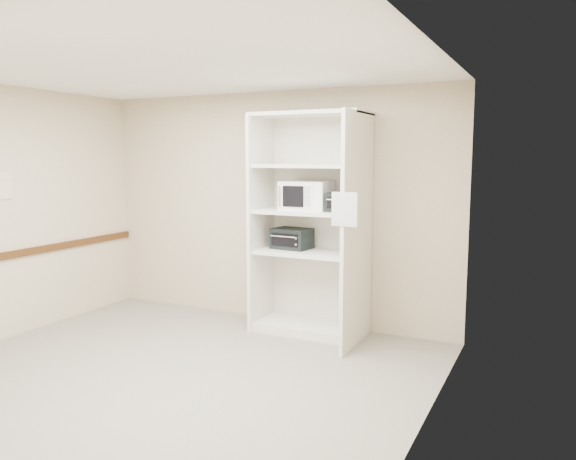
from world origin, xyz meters
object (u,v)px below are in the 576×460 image
at_px(shelving_unit, 314,232).
at_px(toaster_oven_lower, 292,238).
at_px(microwave, 307,195).
at_px(toaster_oven_upper, 344,202).

distance_m(shelving_unit, toaster_oven_lower, 0.31).
bearing_deg(microwave, toaster_oven_upper, -7.50).
bearing_deg(shelving_unit, microwave, 160.18).
height_order(shelving_unit, microwave, shelving_unit).
bearing_deg(toaster_oven_lower, toaster_oven_upper, -0.18).
relative_size(shelving_unit, toaster_oven_upper, 7.02).
bearing_deg(microwave, toaster_oven_lower, 173.59).
distance_m(toaster_oven_upper, toaster_oven_lower, 0.78).
xyz_separation_m(microwave, toaster_oven_lower, (-0.19, 0.02, -0.49)).
xyz_separation_m(microwave, toaster_oven_upper, (0.46, -0.05, -0.06)).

